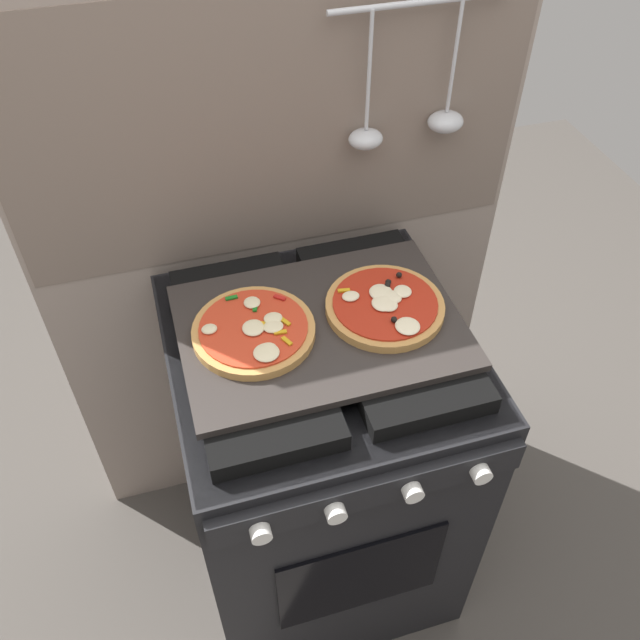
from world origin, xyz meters
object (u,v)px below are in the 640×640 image
Objects in this scene: stove at (320,460)px; pizza_left at (254,331)px; pizza_right at (385,305)px; baking_tray at (320,327)px.

stove is 3.87× the size of pizza_left.
pizza_left is 0.26m from pizza_right.
pizza_right reaches higher than baking_tray.
stove is 0.49m from pizza_left.
baking_tray is at bearing -2.81° from pizza_left.
stove is 1.67× the size of baking_tray.
baking_tray is (0.00, 0.00, 0.46)m from stove.
pizza_right is (0.13, 0.00, 0.48)m from stove.
pizza_right reaches higher than pizza_left.
stove is 0.46m from baking_tray.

